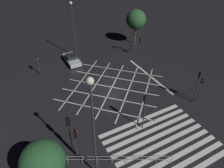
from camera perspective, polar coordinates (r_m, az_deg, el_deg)
name	(u,v)px	position (r m, az deg, el deg)	size (l,w,h in m)	color
ground_plane	(112,87)	(27.48, 0.00, -0.91)	(200.00, 200.00, 0.00)	black
road_markings	(145,121)	(22.96, 9.43, -10.36)	(15.77, 22.39, 0.01)	silver
traffic_light_se_cross	(198,81)	(25.21, 23.45, 0.88)	(0.36, 0.39, 4.49)	#2D2D30
traffic_light_sw_cross	(69,128)	(18.12, -12.27, -12.24)	(0.36, 0.39, 4.39)	#2D2D30
traffic_light_se_main	(201,85)	(25.87, 24.12, -0.36)	(0.39, 0.36, 3.44)	#2D2D30
traffic_light_nw_cross	(38,60)	(30.67, -20.50, 6.39)	(0.36, 0.39, 3.51)	#2D2D30
traffic_light_median_south	(145,105)	(20.06, 9.30, -5.92)	(0.36, 0.39, 4.47)	#2D2D30
traffic_light_ne_main	(131,38)	(35.26, 5.31, 12.83)	(0.39, 0.36, 3.94)	#2D2D30
traffic_light_sw_main	(75,138)	(18.01, -10.43, -14.94)	(0.39, 0.36, 3.60)	#2D2D30
traffic_light_ne_cross	(138,41)	(34.78, 7.47, 12.13)	(0.36, 2.14, 3.69)	#2D2D30
street_lamp_east	(93,117)	(13.50, -5.52, -9.49)	(0.50, 0.50, 9.98)	#2D2D30
street_lamp_west	(73,21)	(33.31, -11.14, 17.20)	(0.49, 0.49, 9.16)	#2D2D30
street_tree_near	(136,20)	(38.85, 6.88, 17.80)	(3.66, 3.66, 6.51)	brown
street_tree_far	(43,161)	(14.96, -19.15, -20.19)	(3.01, 3.01, 5.91)	brown
waiting_car	(72,59)	(33.65, -11.43, 6.97)	(1.83, 4.48, 1.34)	#B7BABC
pedestrian_railing	(112,159)	(18.83, 0.00, -20.60)	(9.38, 4.98, 1.05)	#9EA0A5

